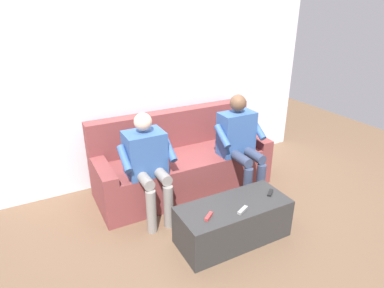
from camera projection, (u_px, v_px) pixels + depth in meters
name	position (u px, v px, depth m)	size (l,w,h in m)	color
ground_plane	(213.00, 218.00, 3.45)	(8.00, 8.00, 0.00)	brown
back_wall	(162.00, 80.00, 3.97)	(4.14, 0.06, 2.43)	silver
couch	(182.00, 163.00, 3.92)	(2.05, 0.76, 0.91)	brown
coffee_table	(233.00, 222.00, 3.08)	(1.06, 0.46, 0.39)	#2D2D2D
person_left_seated	(240.00, 140.00, 3.70)	(0.55, 0.55, 1.16)	#335693
person_right_seated	(147.00, 160.00, 3.28)	(0.54, 0.55, 1.11)	#335693
remote_black	(270.00, 193.00, 3.17)	(0.12, 0.04, 0.02)	black
remote_red	(209.00, 216.00, 2.82)	(0.12, 0.03, 0.02)	#B73333
remote_gray	(243.00, 210.00, 2.90)	(0.14, 0.03, 0.02)	gray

